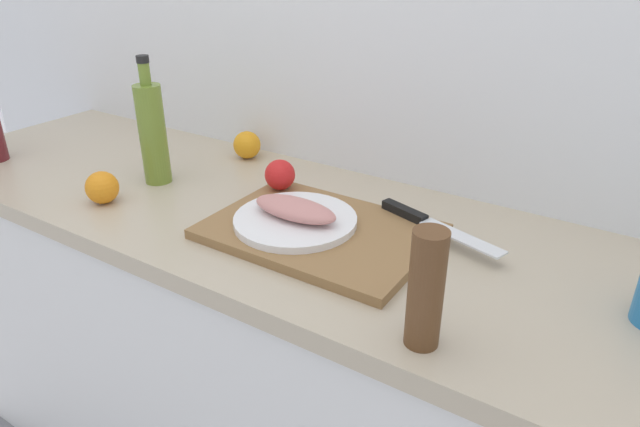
{
  "coord_description": "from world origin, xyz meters",
  "views": [
    {
      "loc": [
        0.71,
        -0.87,
        1.44
      ],
      "look_at": [
        0.16,
        -0.04,
        0.95
      ],
      "focal_mm": 31.72,
      "sensor_mm": 36.0,
      "label": 1
    }
  ],
  "objects_px": {
    "olive_oil_bottle": "(152,132)",
    "chef_knife": "(424,221)",
    "pepper_mill": "(426,290)",
    "cutting_board": "(320,231)",
    "fish_fillet": "(295,209)",
    "white_plate": "(295,220)",
    "orange_0": "(247,145)"
  },
  "relations": [
    {
      "from": "olive_oil_bottle",
      "to": "chef_knife",
      "type": "bearing_deg",
      "value": 8.87
    },
    {
      "from": "olive_oil_bottle",
      "to": "pepper_mill",
      "type": "height_order",
      "value": "olive_oil_bottle"
    },
    {
      "from": "cutting_board",
      "to": "chef_knife",
      "type": "xyz_separation_m",
      "value": [
        0.17,
        0.12,
        0.02
      ]
    },
    {
      "from": "fish_fillet",
      "to": "pepper_mill",
      "type": "distance_m",
      "value": 0.4
    },
    {
      "from": "fish_fillet",
      "to": "pepper_mill",
      "type": "height_order",
      "value": "pepper_mill"
    },
    {
      "from": "fish_fillet",
      "to": "cutting_board",
      "type": "bearing_deg",
      "value": 16.48
    },
    {
      "from": "white_plate",
      "to": "orange_0",
      "type": "bearing_deg",
      "value": 141.85
    },
    {
      "from": "cutting_board",
      "to": "fish_fillet",
      "type": "relative_size",
      "value": 2.35
    },
    {
      "from": "chef_knife",
      "to": "orange_0",
      "type": "xyz_separation_m",
      "value": [
        -0.58,
        0.14,
        0.01
      ]
    },
    {
      "from": "chef_knife",
      "to": "pepper_mill",
      "type": "relative_size",
      "value": 1.53
    },
    {
      "from": "white_plate",
      "to": "orange_0",
      "type": "distance_m",
      "value": 0.45
    },
    {
      "from": "fish_fillet",
      "to": "olive_oil_bottle",
      "type": "bearing_deg",
      "value": 175.36
    },
    {
      "from": "cutting_board",
      "to": "pepper_mill",
      "type": "height_order",
      "value": "pepper_mill"
    },
    {
      "from": "fish_fillet",
      "to": "pepper_mill",
      "type": "relative_size",
      "value": 1.0
    },
    {
      "from": "white_plate",
      "to": "olive_oil_bottle",
      "type": "relative_size",
      "value": 0.82
    },
    {
      "from": "fish_fillet",
      "to": "pepper_mill",
      "type": "bearing_deg",
      "value": -27.05
    },
    {
      "from": "white_plate",
      "to": "chef_knife",
      "type": "relative_size",
      "value": 0.87
    },
    {
      "from": "white_plate",
      "to": "fish_fillet",
      "type": "relative_size",
      "value": 1.33
    },
    {
      "from": "white_plate",
      "to": "orange_0",
      "type": "xyz_separation_m",
      "value": [
        -0.36,
        0.28,
        0.01
      ]
    },
    {
      "from": "chef_knife",
      "to": "olive_oil_bottle",
      "type": "bearing_deg",
      "value": -154.29
    },
    {
      "from": "cutting_board",
      "to": "fish_fillet",
      "type": "bearing_deg",
      "value": -163.52
    },
    {
      "from": "white_plate",
      "to": "orange_0",
      "type": "relative_size",
      "value": 3.39
    },
    {
      "from": "cutting_board",
      "to": "chef_knife",
      "type": "bearing_deg",
      "value": 35.84
    },
    {
      "from": "olive_oil_bottle",
      "to": "orange_0",
      "type": "bearing_deg",
      "value": 71.99
    },
    {
      "from": "fish_fillet",
      "to": "orange_0",
      "type": "distance_m",
      "value": 0.45
    },
    {
      "from": "pepper_mill",
      "to": "chef_knife",
      "type": "bearing_deg",
      "value": 113.05
    },
    {
      "from": "cutting_board",
      "to": "orange_0",
      "type": "xyz_separation_m",
      "value": [
        -0.41,
        0.26,
        0.03
      ]
    },
    {
      "from": "chef_knife",
      "to": "pepper_mill",
      "type": "distance_m",
      "value": 0.35
    },
    {
      "from": "cutting_board",
      "to": "orange_0",
      "type": "distance_m",
      "value": 0.49
    },
    {
      "from": "white_plate",
      "to": "chef_knife",
      "type": "distance_m",
      "value": 0.26
    },
    {
      "from": "white_plate",
      "to": "fish_fillet",
      "type": "bearing_deg",
      "value": 0.0
    },
    {
      "from": "cutting_board",
      "to": "pepper_mill",
      "type": "distance_m",
      "value": 0.37
    }
  ]
}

